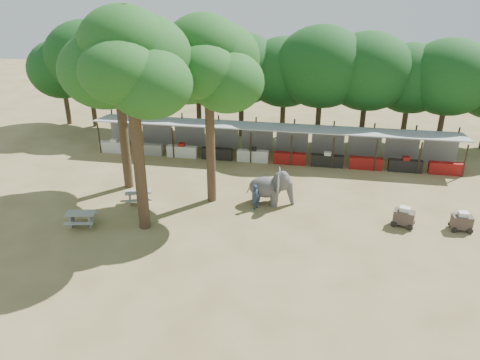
% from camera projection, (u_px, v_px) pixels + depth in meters
% --- Properties ---
extents(ground, '(100.00, 100.00, 0.00)m').
position_uv_depth(ground, '(242.00, 256.00, 24.08)').
color(ground, brown).
rests_on(ground, ground).
extents(vendor_stalls, '(28.00, 2.99, 2.80)m').
position_uv_depth(vendor_stalls, '(273.00, 144.00, 36.00)').
color(vendor_stalls, '#93959A').
rests_on(vendor_stalls, ground).
extents(yard_tree_left, '(7.10, 6.90, 11.02)m').
position_uv_depth(yard_tree_left, '(115.00, 64.00, 28.57)').
color(yard_tree_left, '#332316').
rests_on(yard_tree_left, ground).
extents(yard_tree_center, '(7.10, 6.90, 12.04)m').
position_uv_depth(yard_tree_center, '(128.00, 64.00, 23.20)').
color(yard_tree_center, '#332316').
rests_on(yard_tree_center, ground).
extents(yard_tree_back, '(7.10, 6.90, 11.36)m').
position_uv_depth(yard_tree_back, '(207.00, 64.00, 26.59)').
color(yard_tree_back, '#332316').
rests_on(yard_tree_back, ground).
extents(backdrop_trees, '(46.46, 5.95, 8.33)m').
position_uv_depth(backdrop_trees, '(281.00, 74.00, 38.83)').
color(backdrop_trees, '#332316').
rests_on(backdrop_trees, ground).
extents(elephant, '(2.90, 2.23, 2.23)m').
position_uv_depth(elephant, '(271.00, 187.00, 29.07)').
color(elephant, '#454343').
rests_on(elephant, ground).
extents(handler, '(0.60, 0.68, 1.59)m').
position_uv_depth(handler, '(256.00, 197.00, 28.55)').
color(handler, '#26384C').
rests_on(handler, ground).
extents(picnic_table_near, '(1.90, 1.78, 0.82)m').
position_uv_depth(picnic_table_near, '(81.00, 217.00, 26.75)').
color(picnic_table_near, gray).
rests_on(picnic_table_near, ground).
extents(picnic_table_far, '(2.02, 1.93, 0.80)m').
position_uv_depth(picnic_table_far, '(139.00, 195.00, 29.35)').
color(picnic_table_far, gray).
rests_on(picnic_table_far, ground).
extents(cart_front, '(1.41, 1.12, 1.21)m').
position_uv_depth(cart_front, '(404.00, 217.00, 26.67)').
color(cart_front, '#382B26').
rests_on(cart_front, ground).
extents(cart_back, '(1.20, 0.80, 1.15)m').
position_uv_depth(cart_back, '(462.00, 221.00, 26.24)').
color(cart_back, '#382B26').
rests_on(cart_back, ground).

